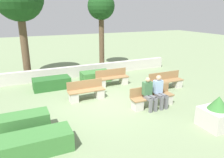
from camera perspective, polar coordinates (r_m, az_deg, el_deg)
The scene contains 14 objects.
ground_plane at distance 9.70m, azimuth -1.35°, elevation -6.24°, with size 60.00×60.00×0.00m, color gray.
perimeter_wall at distance 13.58m, azimuth -8.87°, elevation 2.00°, with size 12.35×0.30×0.68m.
bench_front at distance 9.39m, azimuth 10.43°, elevation -5.11°, with size 1.94×0.48×0.86m.
bench_left_side at distance 11.85m, azimuth 0.11°, elevation -0.11°, with size 1.80×0.49×0.86m.
bench_right_side at distance 11.63m, azimuth 13.93°, elevation -0.95°, with size 1.89×0.48×0.86m.
bench_back at distance 10.02m, azimuth -6.68°, elevation -3.56°, with size 1.68×0.48×0.86m.
person_seated_man at distance 9.28m, azimuth 12.32°, elevation -2.77°, with size 0.38×0.64×1.35m.
person_seated_woman at distance 8.99m, azimuth 9.61°, elevation -3.42°, with size 0.38×0.64×1.32m.
hedge_block_near_left at distance 6.80m, azimuth -19.01°, elevation -15.53°, with size 1.96×0.85×0.57m.
hedge_block_near_right at distance 12.66m, azimuth -4.36°, elevation 0.75°, with size 1.64×0.87×0.56m.
hedge_block_mid_left at distance 7.76m, azimuth -23.72°, elevation -11.19°, with size 2.05×0.70×0.72m.
hedge_block_mid_right at distance 11.75m, azimuth -15.45°, elevation -1.08°, with size 1.87×0.89×0.59m.
planter_corner_left at distance 8.41m, azimuth 25.69°, elevation -8.28°, with size 0.99×0.99×1.14m.
tree_center_left at distance 15.35m, azimuth -2.85°, elevation 17.89°, with size 1.82×1.82×5.12m.
Camera 1 is at (-3.51, -8.17, 3.86)m, focal length 35.00 mm.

